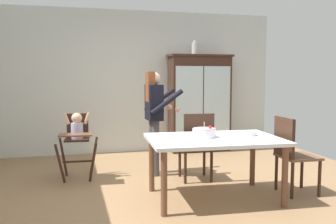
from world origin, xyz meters
name	(u,v)px	position (x,y,z in m)	size (l,w,h in m)	color
ground_plane	(179,191)	(0.00, 0.00, 0.00)	(6.24, 6.24, 0.00)	#93704C
wall_back	(141,82)	(0.00, 2.63, 1.35)	(5.32, 0.06, 2.70)	silver
china_cabinet	(200,103)	(1.11, 2.37, 0.94)	(1.23, 0.48, 1.87)	#382116
ceramic_vase	(195,48)	(1.02, 2.37, 1.99)	(0.13, 0.13, 0.27)	#B2B7B2
high_chair_with_toddler	(77,134)	(-1.24, 0.92, 0.65)	(0.62, 0.72, 0.95)	#382116
adult_person	(154,110)	(-0.12, 0.88, 0.97)	(0.51, 0.49, 1.53)	#47474C
dining_table	(214,145)	(0.32, -0.38, 0.66)	(1.61, 1.14, 0.74)	silver
birthday_cake	(204,133)	(0.22, -0.31, 0.79)	(0.28, 0.28, 0.19)	white
serving_bowl	(249,133)	(0.79, -0.33, 0.77)	(0.18, 0.18, 0.06)	silver
dining_chair_far_side	(197,142)	(0.37, 0.36, 0.56)	(0.47, 0.47, 0.96)	#382116
dining_chair_right_end	(291,150)	(1.32, -0.44, 0.56)	(0.45, 0.45, 0.96)	#382116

